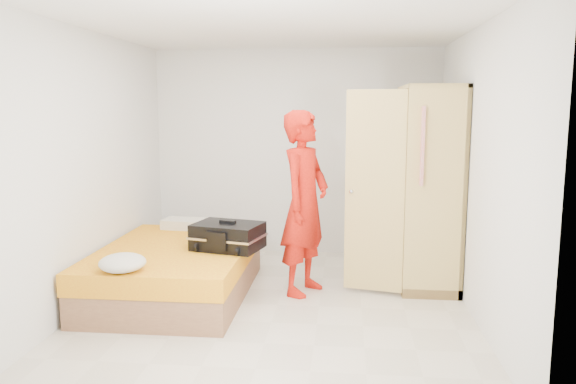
# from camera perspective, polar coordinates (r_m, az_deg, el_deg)

# --- Properties ---
(room) EXTENTS (4.00, 4.02, 2.60)m
(room) POSITION_cam_1_polar(r_m,az_deg,el_deg) (5.19, -1.11, 2.20)
(room) COLOR beige
(room) RESTS_ON ground
(bed) EXTENTS (1.42, 2.02, 0.50)m
(bed) POSITION_cam_1_polar(r_m,az_deg,el_deg) (5.80, -11.32, -7.87)
(bed) COLOR #946543
(bed) RESTS_ON ground
(wardrobe) EXTENTS (1.16, 1.20, 2.10)m
(wardrobe) POSITION_cam_1_polar(r_m,az_deg,el_deg) (6.11, 13.56, 0.09)
(wardrobe) COLOR tan
(wardrobe) RESTS_ON ground
(person) EXTENTS (0.67, 0.79, 1.85)m
(person) POSITION_cam_1_polar(r_m,az_deg,el_deg) (5.63, 1.70, -1.13)
(person) COLOR red
(person) RESTS_ON ground
(suitcase) EXTENTS (0.75, 0.62, 0.28)m
(suitcase) POSITION_cam_1_polar(r_m,az_deg,el_deg) (5.55, -6.14, -4.48)
(suitcase) COLOR black
(suitcase) RESTS_ON bed
(round_cushion) EXTENTS (0.40, 0.40, 0.15)m
(round_cushion) POSITION_cam_1_polar(r_m,az_deg,el_deg) (5.00, -16.46, -6.90)
(round_cushion) COLOR beige
(round_cushion) RESTS_ON bed
(pillow) EXTENTS (0.61, 0.35, 0.11)m
(pillow) POSITION_cam_1_polar(r_m,az_deg,el_deg) (6.54, -10.02, -3.20)
(pillow) COLOR beige
(pillow) RESTS_ON bed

